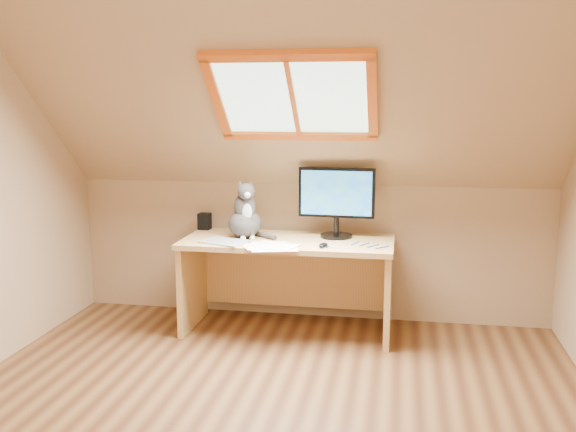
# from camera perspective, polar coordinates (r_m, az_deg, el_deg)

# --- Properties ---
(ground) EXTENTS (3.50, 3.50, 0.00)m
(ground) POSITION_cam_1_polar(r_m,az_deg,el_deg) (3.34, -2.74, -18.29)
(ground) COLOR brown
(ground) RESTS_ON ground
(room_shell) EXTENTS (3.52, 3.52, 2.41)m
(room_shell) POSITION_cam_1_polar(r_m,az_deg,el_deg) (2.86, -3.39, 6.92)
(room_shell) COLOR tan
(room_shell) RESTS_ON ground
(desk) EXTENTS (1.45, 0.63, 0.66)m
(desk) POSITION_cam_1_polar(r_m,az_deg,el_deg) (4.52, 0.12, -4.53)
(desk) COLOR #E3AA6C
(desk) RESTS_ON ground
(monitor) EXTENTS (0.53, 0.22, 0.49)m
(monitor) POSITION_cam_1_polar(r_m,az_deg,el_deg) (4.45, 4.34, 1.64)
(monitor) COLOR black
(monitor) RESTS_ON desk
(cat) EXTENTS (0.32, 0.34, 0.42)m
(cat) POSITION_cam_1_polar(r_m,az_deg,el_deg) (4.46, -3.84, -0.04)
(cat) COLOR #3F3A38
(cat) RESTS_ON desk
(desk_speaker) EXTENTS (0.09, 0.09, 0.12)m
(desk_speaker) POSITION_cam_1_polar(r_m,az_deg,el_deg) (4.80, -7.43, -0.47)
(desk_speaker) COLOR black
(desk_speaker) RESTS_ON desk
(graphics_tablet) EXTENTS (0.36, 0.31, 0.01)m
(graphics_tablet) POSITION_cam_1_polar(r_m,az_deg,el_deg) (4.33, -5.58, -2.29)
(graphics_tablet) COLOR #B2B2B7
(graphics_tablet) RESTS_ON desk
(mouse) EXTENTS (0.07, 0.10, 0.03)m
(mouse) POSITION_cam_1_polar(r_m,az_deg,el_deg) (4.18, 3.15, -2.61)
(mouse) COLOR black
(mouse) RESTS_ON desk
(papers) EXTENTS (0.35, 0.30, 0.01)m
(papers) POSITION_cam_1_polar(r_m,az_deg,el_deg) (4.16, -0.70, -2.79)
(papers) COLOR white
(papers) RESTS_ON desk
(cables) EXTENTS (0.51, 0.26, 0.01)m
(cables) POSITION_cam_1_polar(r_m,az_deg,el_deg) (4.24, 5.88, -2.59)
(cables) COLOR silver
(cables) RESTS_ON desk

